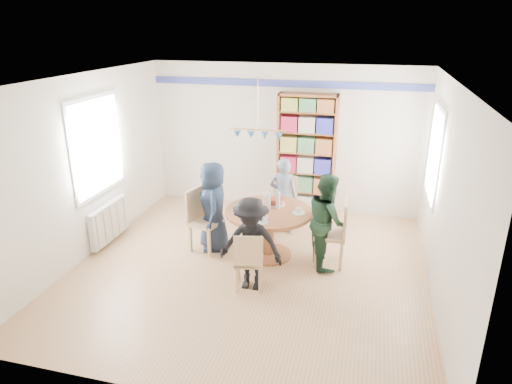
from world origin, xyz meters
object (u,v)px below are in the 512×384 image
(person_right, at_px, (327,221))
(bookshelf, at_px, (306,156))
(chair_left, at_px, (201,217))
(person_near, at_px, (251,244))
(chair_far, at_px, (284,201))
(chair_near, at_px, (249,259))
(person_far, at_px, (283,196))
(radiator, at_px, (110,222))
(chair_right, at_px, (336,230))
(person_left, at_px, (213,206))
(dining_table, at_px, (269,222))

(person_right, bearing_deg, bookshelf, -2.15)
(chair_left, distance_m, person_near, 1.38)
(chair_far, bearing_deg, chair_near, -91.87)
(person_right, bearing_deg, person_far, 21.65)
(chair_left, relative_size, person_near, 0.76)
(chair_left, distance_m, chair_far, 1.53)
(radiator, relative_size, chair_left, 1.02)
(chair_left, bearing_deg, chair_far, 44.38)
(radiator, relative_size, chair_right, 0.99)
(person_left, height_order, person_far, person_left)
(person_far, distance_m, person_near, 1.84)
(dining_table, relative_size, bookshelf, 0.59)
(person_left, relative_size, person_near, 1.09)
(chair_left, bearing_deg, dining_table, 1.53)
(chair_right, bearing_deg, person_near, -138.28)
(chair_right, relative_size, person_far, 0.77)
(chair_near, bearing_deg, dining_table, 87.95)
(dining_table, relative_size, chair_left, 1.32)
(radiator, bearing_deg, person_right, 2.07)
(dining_table, relative_size, person_far, 1.00)
(person_left, xyz_separation_m, person_far, (0.93, 0.86, -0.05))
(chair_left, xyz_separation_m, chair_near, (1.03, -0.98, -0.08))
(person_far, bearing_deg, dining_table, 81.84)
(person_left, xyz_separation_m, person_right, (1.76, -0.09, -0.01))
(person_right, height_order, person_near, person_right)
(chair_near, bearing_deg, person_far, 87.88)
(dining_table, relative_size, chair_far, 1.40)
(dining_table, bearing_deg, chair_far, 88.31)
(radiator, relative_size, person_right, 0.71)
(chair_left, height_order, chair_near, chair_left)
(bookshelf, bearing_deg, person_left, -122.31)
(radiator, xyz_separation_m, chair_far, (2.63, 1.22, 0.16))
(person_far, bearing_deg, chair_far, -94.44)
(radiator, xyz_separation_m, person_near, (2.57, -0.76, 0.30))
(chair_near, relative_size, bookshelf, 0.38)
(chair_far, xyz_separation_m, person_far, (0.00, -0.14, 0.14))
(chair_right, relative_size, chair_near, 1.20)
(person_near, bearing_deg, person_left, 131.83)
(chair_left, xyz_separation_m, chair_right, (2.07, 0.01, 0.01))
(radiator, height_order, person_far, person_far)
(chair_right, bearing_deg, person_far, 136.48)
(person_left, relative_size, bookshelf, 0.64)
(chair_left, relative_size, person_right, 0.70)
(chair_far, bearing_deg, radiator, -155.16)
(person_near, bearing_deg, chair_far, 88.66)
(dining_table, height_order, person_far, person_far)
(person_left, distance_m, person_right, 1.76)
(dining_table, bearing_deg, chair_left, -178.47)
(radiator, height_order, dining_table, dining_table)
(chair_near, relative_size, person_left, 0.60)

